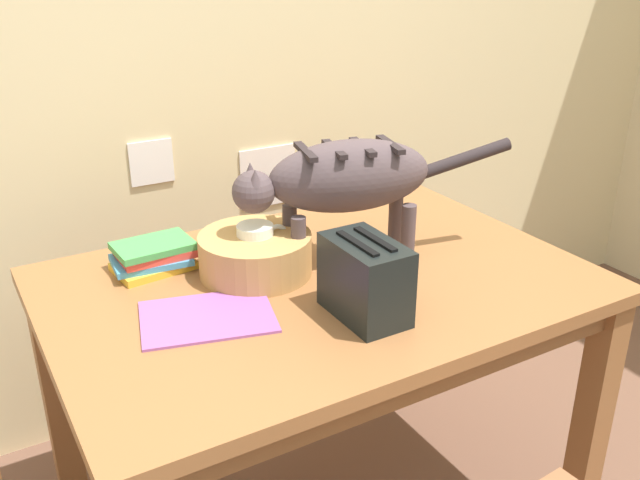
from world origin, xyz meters
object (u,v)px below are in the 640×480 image
Objects in this scene: dining_table at (320,311)px; cat at (344,180)px; saucer_bowl at (256,266)px; wicker_basket at (255,253)px; toaster at (365,279)px; coffee_mug at (257,242)px; magazine at (207,317)px; book_stack at (154,256)px.

dining_table is 1.81× the size of cat.
dining_table is 7.16× the size of saucer_bowl.
toaster reaches higher than wicker_basket.
dining_table is at bearing -43.53° from coffee_mug.
coffee_mug reaches higher than dining_table.
coffee_mug is at bearing 0.00° from saucer_bowl.
dining_table is 0.32m from magazine.
dining_table is 0.26m from toaster.
wicker_basket is (0.20, -0.15, 0.02)m from book_stack.
dining_table is 0.43m from book_stack.
toaster is (0.32, -0.45, 0.05)m from book_stack.
toaster reaches higher than magazine.
book_stack is at bearing 108.65° from magazine.
wicker_basket is (-0.00, -0.00, 0.03)m from saucer_bowl.
book_stack is (-0.21, 0.14, -0.04)m from coffee_mug.
cat is 0.46m from magazine.
wicker_basket is (-0.12, 0.11, 0.14)m from dining_table.
saucer_bowl is at bearing 137.35° from dining_table.
book_stack is at bearing 144.71° from wicker_basket.
wicker_basket is at bearing 138.37° from dining_table.
dining_table is 0.19m from saucer_bowl.
cat reaches higher than book_stack.
saucer_bowl is 0.06m from coffee_mug.
toaster is at bearing -91.73° from dining_table.
coffee_mug reaches higher than saucer_bowl.
dining_table is at bearing 132.57° from cat.
dining_table is at bearing -37.74° from book_stack.
saucer_bowl is 0.33m from toaster.
magazine is 1.40× the size of toaster.
coffee_mug is (-0.11, 0.11, 0.17)m from dining_table.
toaster reaches higher than dining_table.
book_stack is (-0.32, 0.25, 0.12)m from dining_table.
coffee_mug is at bearing 89.78° from cat.
toaster is at bearing -13.22° from magazine.
dining_table is 4.51× the size of magazine.
saucer_bowl is 0.63× the size of magazine.
saucer_bowl is (-0.22, 0.05, -0.20)m from cat.
wicker_basket is at bearing -143.42° from saucer_bowl.
saucer_bowl is 0.88× the size of toaster.
dining_table is 0.21m from wicker_basket.
saucer_bowl is at bearing 180.00° from coffee_mug.
saucer_bowl reaches higher than dining_table.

